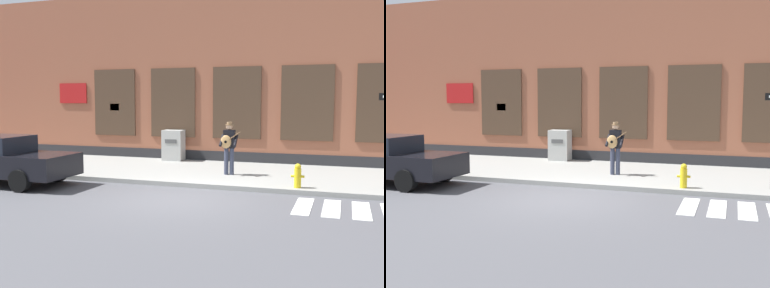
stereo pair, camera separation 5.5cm
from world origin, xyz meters
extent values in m
plane|color=#4C4C51|center=(0.00, 0.00, 0.00)|extent=(160.00, 160.00, 0.00)
cube|color=gray|center=(0.00, 4.13, 0.07)|extent=(28.00, 5.12, 0.15)
cube|color=#99563D|center=(0.00, 8.69, 3.59)|extent=(28.00, 4.00, 7.18)
cube|color=#28282B|center=(0.00, 6.67, 0.28)|extent=(28.00, 0.04, 0.55)
cube|color=#473323|center=(-5.52, 6.66, 2.54)|extent=(1.98, 0.06, 2.89)
cube|color=black|center=(-5.52, 6.65, 2.54)|extent=(1.86, 0.03, 2.77)
cube|color=#473323|center=(-2.76, 6.66, 2.54)|extent=(1.98, 0.06, 2.89)
cube|color=black|center=(-2.76, 6.65, 2.54)|extent=(1.86, 0.03, 2.77)
cube|color=#473323|center=(0.00, 6.66, 2.54)|extent=(1.98, 0.06, 2.89)
cube|color=black|center=(0.00, 6.65, 2.54)|extent=(1.86, 0.03, 2.77)
cube|color=#473323|center=(2.76, 6.66, 2.54)|extent=(1.98, 0.06, 2.89)
cube|color=black|center=(2.76, 6.65, 2.54)|extent=(1.86, 0.03, 2.77)
cube|color=red|center=(-7.64, 6.65, 2.95)|extent=(1.40, 0.04, 0.90)
cube|color=yellow|center=(-5.52, 6.64, 2.34)|extent=(0.44, 0.02, 0.30)
cube|color=silver|center=(3.24, 0.27, 0.01)|extent=(0.42, 1.90, 0.01)
cube|color=silver|center=(3.93, 0.27, 0.01)|extent=(0.42, 1.90, 0.01)
cube|color=silver|center=(4.61, 0.27, 0.01)|extent=(0.42, 1.90, 0.01)
cube|color=black|center=(-5.98, 0.30, 0.67)|extent=(4.63, 1.91, 0.68)
cube|color=silver|center=(-3.71, 0.83, 0.74)|extent=(0.06, 0.24, 0.12)
cube|color=silver|center=(-3.73, -0.31, 0.74)|extent=(0.06, 0.24, 0.12)
cylinder|color=black|center=(-4.63, 1.15, 0.33)|extent=(0.66, 0.25, 0.66)
cylinder|color=black|center=(-4.66, -0.60, 0.33)|extent=(0.66, 0.25, 0.66)
cylinder|color=#33384C|center=(0.59, 3.52, 0.59)|extent=(0.15, 0.15, 0.89)
cylinder|color=#33384C|center=(0.41, 3.49, 0.59)|extent=(0.15, 0.15, 0.89)
cube|color=black|center=(0.50, 3.51, 1.35)|extent=(0.39, 0.24, 0.61)
sphere|color=tan|center=(0.50, 3.51, 1.76)|extent=(0.22, 0.22, 0.22)
cylinder|color=olive|center=(0.50, 3.51, 1.83)|extent=(0.27, 0.28, 0.02)
cylinder|color=olive|center=(0.50, 3.51, 1.88)|extent=(0.18, 0.18, 0.09)
cylinder|color=black|center=(0.75, 3.43, 1.31)|extent=(0.12, 0.52, 0.39)
cylinder|color=black|center=(0.27, 3.40, 1.31)|extent=(0.12, 0.52, 0.39)
ellipsoid|color=tan|center=(0.43, 3.33, 1.27)|extent=(0.37, 0.14, 0.44)
cylinder|color=black|center=(0.44, 3.27, 1.27)|extent=(0.09, 0.02, 0.09)
cylinder|color=brown|center=(0.70, 3.33, 1.45)|extent=(0.47, 0.07, 0.34)
cube|color=#ADADA8|center=(-2.57, 6.24, 0.78)|extent=(0.84, 0.61, 1.26)
cube|color=#4C4C4C|center=(-2.57, 5.93, 0.96)|extent=(0.51, 0.02, 0.16)
cylinder|color=gold|center=(2.93, 1.92, 0.42)|extent=(0.20, 0.20, 0.55)
sphere|color=gold|center=(2.93, 1.92, 0.76)|extent=(0.18, 0.18, 0.18)
cylinder|color=gold|center=(2.79, 1.92, 0.48)|extent=(0.10, 0.07, 0.07)
cylinder|color=gold|center=(3.07, 1.92, 0.48)|extent=(0.10, 0.07, 0.07)
camera|label=1|loc=(4.19, -11.05, 2.66)|focal=42.00mm
camera|label=2|loc=(4.25, -11.03, 2.66)|focal=42.00mm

